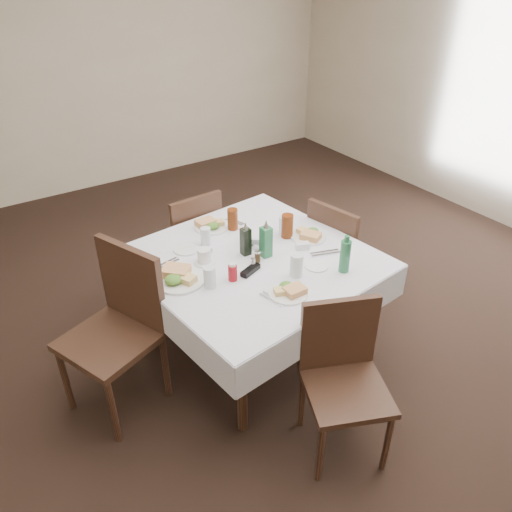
{
  "coord_description": "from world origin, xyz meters",
  "views": [
    {
      "loc": [
        -1.68,
        -2.19,
        2.47
      ],
      "look_at": [
        -0.2,
        0.03,
        0.8
      ],
      "focal_mm": 35.0,
      "sensor_mm": 36.0,
      "label": 1
    }
  ],
  "objects_px": {
    "water_w": "(210,277)",
    "coffee_mug": "(204,256)",
    "ketchup_bottle": "(233,272)",
    "water_n": "(206,236)",
    "green_bottle": "(345,256)",
    "chair_north": "(192,238)",
    "water_e": "(284,225)",
    "oil_cruet_green": "(266,241)",
    "chair_south": "(342,369)",
    "chair_east": "(338,250)",
    "water_s": "(297,265)",
    "bread_basket": "(256,238)",
    "oil_cruet_dark": "(246,240)",
    "dining_table": "(253,268)",
    "chair_west": "(121,320)"
  },
  "relations": [
    {
      "from": "water_w",
      "to": "coffee_mug",
      "type": "relative_size",
      "value": 0.9
    },
    {
      "from": "ketchup_bottle",
      "to": "water_n",
      "type": "bearing_deg",
      "value": 81.37
    },
    {
      "from": "ketchup_bottle",
      "to": "green_bottle",
      "type": "bearing_deg",
      "value": -25.54
    },
    {
      "from": "ketchup_bottle",
      "to": "chair_north",
      "type": "bearing_deg",
      "value": 77.64
    },
    {
      "from": "green_bottle",
      "to": "water_e",
      "type": "bearing_deg",
      "value": 92.5
    },
    {
      "from": "oil_cruet_green",
      "to": "coffee_mug",
      "type": "bearing_deg",
      "value": 158.08
    },
    {
      "from": "chair_south",
      "to": "chair_east",
      "type": "height_order",
      "value": "same"
    },
    {
      "from": "water_s",
      "to": "coffee_mug",
      "type": "bearing_deg",
      "value": 132.03
    },
    {
      "from": "bread_basket",
      "to": "ketchup_bottle",
      "type": "bearing_deg",
      "value": -140.78
    },
    {
      "from": "chair_north",
      "to": "chair_east",
      "type": "height_order",
      "value": "chair_east"
    },
    {
      "from": "water_n",
      "to": "green_bottle",
      "type": "xyz_separation_m",
      "value": [
        0.55,
        -0.75,
        0.05
      ]
    },
    {
      "from": "water_e",
      "to": "oil_cruet_dark",
      "type": "distance_m",
      "value": 0.38
    },
    {
      "from": "dining_table",
      "to": "chair_west",
      "type": "distance_m",
      "value": 0.89
    },
    {
      "from": "dining_table",
      "to": "coffee_mug",
      "type": "bearing_deg",
      "value": 156.95
    },
    {
      "from": "chair_south",
      "to": "water_n",
      "type": "bearing_deg",
      "value": 97.62
    },
    {
      "from": "water_e",
      "to": "bread_basket",
      "type": "bearing_deg",
      "value": 177.6
    },
    {
      "from": "water_e",
      "to": "oil_cruet_dark",
      "type": "relative_size",
      "value": 0.53
    },
    {
      "from": "chair_south",
      "to": "oil_cruet_green",
      "type": "bearing_deg",
      "value": 84.07
    },
    {
      "from": "chair_east",
      "to": "water_n",
      "type": "bearing_deg",
      "value": 165.52
    },
    {
      "from": "oil_cruet_green",
      "to": "green_bottle",
      "type": "bearing_deg",
      "value": -53.89
    },
    {
      "from": "dining_table",
      "to": "green_bottle",
      "type": "xyz_separation_m",
      "value": [
        0.38,
        -0.44,
        0.19
      ]
    },
    {
      "from": "chair_north",
      "to": "oil_cruet_green",
      "type": "relative_size",
      "value": 3.42
    },
    {
      "from": "water_w",
      "to": "oil_cruet_green",
      "type": "bearing_deg",
      "value": 11.81
    },
    {
      "from": "water_n",
      "to": "green_bottle",
      "type": "relative_size",
      "value": 0.5
    },
    {
      "from": "chair_north",
      "to": "water_e",
      "type": "distance_m",
      "value": 0.85
    },
    {
      "from": "chair_south",
      "to": "water_s",
      "type": "height_order",
      "value": "water_s"
    },
    {
      "from": "chair_north",
      "to": "water_s",
      "type": "distance_m",
      "value": 1.2
    },
    {
      "from": "bread_basket",
      "to": "oil_cruet_dark",
      "type": "xyz_separation_m",
      "value": [
        -0.14,
        -0.09,
        0.07
      ]
    },
    {
      "from": "water_e",
      "to": "oil_cruet_green",
      "type": "height_order",
      "value": "oil_cruet_green"
    },
    {
      "from": "oil_cruet_green",
      "to": "green_bottle",
      "type": "relative_size",
      "value": 1.07
    },
    {
      "from": "chair_north",
      "to": "oil_cruet_dark",
      "type": "height_order",
      "value": "oil_cruet_dark"
    },
    {
      "from": "oil_cruet_green",
      "to": "water_n",
      "type": "bearing_deg",
      "value": 126.43
    },
    {
      "from": "chair_east",
      "to": "water_s",
      "type": "distance_m",
      "value": 0.86
    },
    {
      "from": "water_s",
      "to": "water_w",
      "type": "height_order",
      "value": "water_s"
    },
    {
      "from": "ketchup_bottle",
      "to": "green_bottle",
      "type": "height_order",
      "value": "green_bottle"
    },
    {
      "from": "water_n",
      "to": "coffee_mug",
      "type": "bearing_deg",
      "value": -121.09
    },
    {
      "from": "dining_table",
      "to": "chair_north",
      "type": "distance_m",
      "value": 0.86
    },
    {
      "from": "green_bottle",
      "to": "oil_cruet_dark",
      "type": "bearing_deg",
      "value": 128.08
    },
    {
      "from": "dining_table",
      "to": "chair_north",
      "type": "xyz_separation_m",
      "value": [
        -0.02,
        0.84,
        -0.17
      ]
    },
    {
      "from": "chair_west",
      "to": "chair_east",
      "type": "bearing_deg",
      "value": -0.92
    },
    {
      "from": "chair_south",
      "to": "dining_table",
      "type": "bearing_deg",
      "value": 89.56
    },
    {
      "from": "bread_basket",
      "to": "chair_north",
      "type": "bearing_deg",
      "value": 102.56
    },
    {
      "from": "chair_north",
      "to": "green_bottle",
      "type": "height_order",
      "value": "green_bottle"
    },
    {
      "from": "bread_basket",
      "to": "water_w",
      "type": "bearing_deg",
      "value": -151.14
    },
    {
      "from": "chair_west",
      "to": "oil_cruet_dark",
      "type": "height_order",
      "value": "chair_west"
    },
    {
      "from": "chair_north",
      "to": "chair_west",
      "type": "height_order",
      "value": "chair_west"
    },
    {
      "from": "water_s",
      "to": "water_e",
      "type": "distance_m",
      "value": 0.53
    },
    {
      "from": "chair_south",
      "to": "chair_west",
      "type": "bearing_deg",
      "value": 131.69
    },
    {
      "from": "chair_west",
      "to": "green_bottle",
      "type": "height_order",
      "value": "chair_west"
    },
    {
      "from": "water_e",
      "to": "water_w",
      "type": "height_order",
      "value": "water_w"
    }
  ]
}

